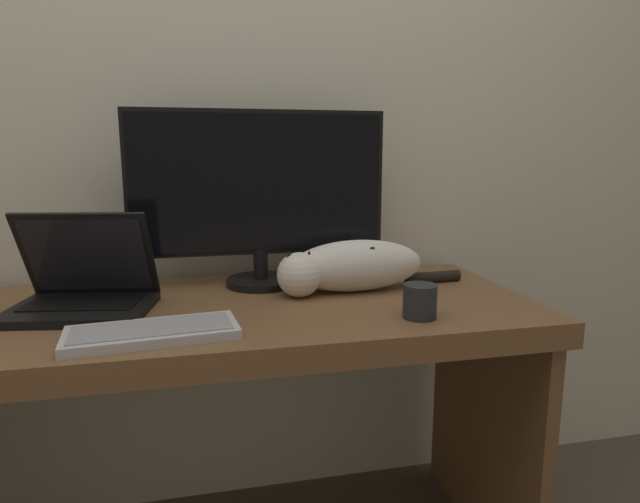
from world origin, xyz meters
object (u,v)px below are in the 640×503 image
(external_keyboard, at_px, (153,332))
(cat, at_px, (350,266))
(coffee_mug, at_px, (420,301))
(monitor, at_px, (259,193))
(laptop, at_px, (83,291))

(external_keyboard, xyz_separation_m, cat, (0.49, 0.26, 0.06))
(external_keyboard, relative_size, coffee_mug, 4.56)
(monitor, relative_size, coffee_mug, 9.09)
(laptop, bearing_deg, monitor, 29.44)
(laptop, height_order, cat, laptop)
(laptop, distance_m, coffee_mug, 0.78)
(monitor, height_order, cat, monitor)
(coffee_mug, bearing_deg, laptop, 163.18)
(coffee_mug, bearing_deg, cat, 109.32)
(laptop, height_order, external_keyboard, laptop)
(monitor, distance_m, coffee_mug, 0.54)
(monitor, relative_size, external_keyboard, 1.99)
(laptop, bearing_deg, cat, 12.67)
(cat, bearing_deg, coffee_mug, -73.93)
(monitor, distance_m, external_keyboard, 0.52)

